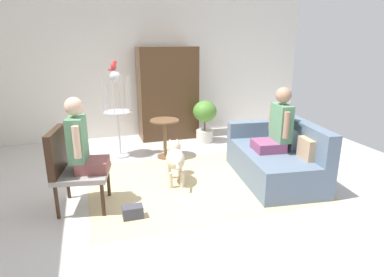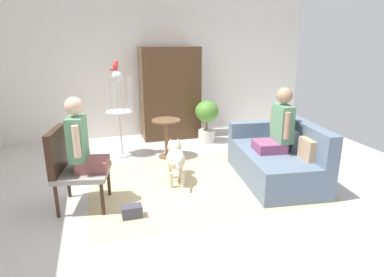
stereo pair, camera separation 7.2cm
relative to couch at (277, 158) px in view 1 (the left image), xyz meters
name	(u,v)px [view 1 (the left image)]	position (x,y,z in m)	size (l,w,h in m)	color
ground_plane	(193,183)	(-1.23, 0.19, -0.31)	(7.42, 7.42, 0.00)	beige
back_wall	(153,67)	(-1.23, 2.98, 1.11)	(6.78, 0.12, 2.85)	silver
area_rug	(200,182)	(-1.14, 0.17, -0.31)	(3.09, 2.21, 0.01)	#C6B284
couch	(277,158)	(0.00, 0.00, 0.00)	(1.14, 1.75, 0.87)	slate
armchair	(70,164)	(-2.85, -0.05, 0.26)	(0.72, 0.72, 1.00)	#382316
person_on_couch	(278,126)	(-0.05, -0.03, 0.50)	(0.51, 0.55, 0.91)	#844269
person_on_armchair	(81,141)	(-2.70, -0.07, 0.53)	(0.48, 0.50, 0.90)	brown
round_end_table	(165,133)	(-1.38, 1.35, 0.13)	(0.49, 0.49, 0.68)	brown
dog	(175,157)	(-1.47, 0.33, 0.05)	(0.35, 0.81, 0.58)	beige
bird_cage_stand	(118,109)	(-2.12, 1.69, 0.54)	(0.48, 0.48, 1.49)	silver
parrot	(114,66)	(-2.14, 1.69, 1.26)	(0.17, 0.10, 0.17)	red
potted_plant	(205,117)	(-0.41, 2.01, 0.20)	(0.47, 0.47, 0.84)	beige
armoire_cabinet	(168,93)	(-1.02, 2.57, 0.61)	(1.17, 0.56, 1.85)	#4C331E
handbag	(133,212)	(-2.20, -0.53, -0.24)	(0.23, 0.14, 0.15)	#3F3F4C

